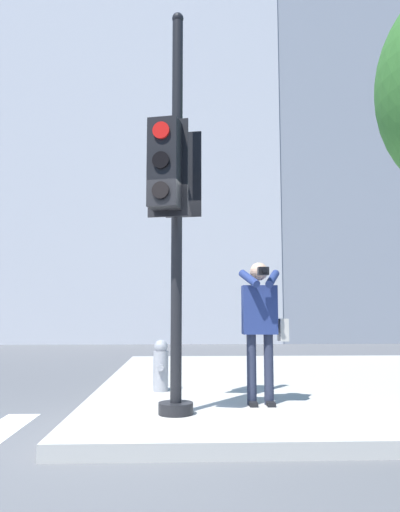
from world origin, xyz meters
name	(u,v)px	position (x,y,z in m)	size (l,w,h in m)	color
ground_plane	(108,447)	(0.00, 0.00, 0.00)	(160.00, 160.00, 0.00)	#5B5B5E
sidewalk_corner	(355,382)	(3.50, 3.50, 0.08)	(8.00, 8.00, 0.15)	#BCB7AD
traffic_signal_pole	(176,193)	(0.60, 0.65, 2.50)	(0.58, 1.31, 4.45)	black
person_photographer	(261,319)	(1.59, 1.14, 1.13)	(0.58, 0.54, 1.64)	black
fire_hydrant	(161,366)	(0.39, 2.17, 0.49)	(0.20, 0.26, 0.68)	#99999E
building_left	(90,168)	(-4.19, 21.19, 8.78)	(17.63, 14.13, 17.53)	#BCBCC1
building_right	(318,143)	(7.26, 18.53, 9.39)	(11.47, 8.68, 18.75)	gray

